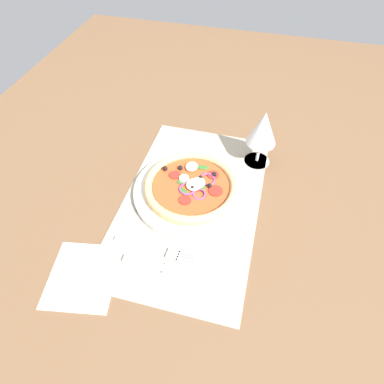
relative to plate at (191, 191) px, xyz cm
name	(u,v)px	position (x,y,z in cm)	size (l,w,h in cm)	color
ground_plane	(191,206)	(2.41, 0.67, -2.32)	(190.00, 140.00, 2.40)	brown
placemat	(191,202)	(2.41, 0.67, -0.92)	(50.99, 30.54, 0.40)	#A39984
plate	(191,191)	(0.00, 0.00, 0.00)	(26.57, 26.57, 1.44)	silver
pizza	(191,186)	(-0.06, 0.03, 1.82)	(21.50, 21.50, 2.49)	tan
fork	(160,251)	(16.72, -2.08, -0.50)	(2.54, 18.06, 0.44)	silver
knife	(173,270)	(20.29, 1.65, -0.46)	(2.05, 20.01, 0.62)	silver
wine_glass	(263,130)	(-15.14, 13.49, 9.02)	(7.20, 7.20, 14.90)	silver
napkin	(83,276)	(25.48, -14.89, -0.94)	(14.20, 12.78, 0.36)	silver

